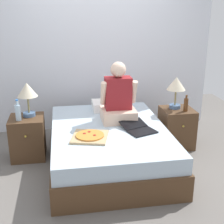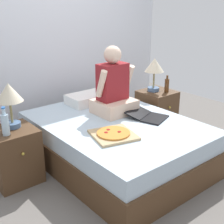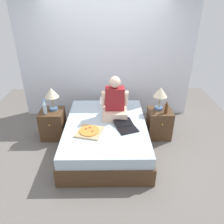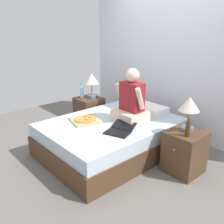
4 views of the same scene
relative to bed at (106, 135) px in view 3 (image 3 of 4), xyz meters
The scene contains 13 objects.
ground_plane 0.24m from the bed, ahead, with size 5.72×5.72×0.00m, color #66605B.
wall_back 1.69m from the bed, 90.00° to the left, with size 3.72×0.12×2.50m, color silver.
bed is the anchor object (origin of this frame).
nightstand_left 1.10m from the bed, 161.23° to the left, with size 0.44×0.47×0.56m.
lamp_on_left_nightstand 1.26m from the bed, 158.03° to the left, with size 0.26×0.26×0.45m.
water_bottle 1.23m from the bed, 166.77° to the left, with size 0.07×0.07×0.28m.
nightstand_right 1.10m from the bed, 18.77° to the left, with size 0.44×0.47×0.56m.
lamp_on_right_nightstand 1.27m from the bed, 21.77° to the left, with size 0.26×0.26×0.45m.
beer_bottle 1.21m from the bed, 12.86° to the left, with size 0.06×0.06×0.23m.
pillow 0.79m from the bed, 79.48° to the left, with size 0.52×0.34×0.12m, color white.
person_seated 0.61m from the bed, 56.08° to the left, with size 0.47×0.40×0.78m.
laptop 0.47m from the bed, 24.83° to the right, with size 0.44×0.50×0.07m.
pizza_box 0.47m from the bed, 133.77° to the right, with size 0.49×0.49×0.05m.
Camera 3 is at (0.07, -3.30, 2.49)m, focal length 35.00 mm.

